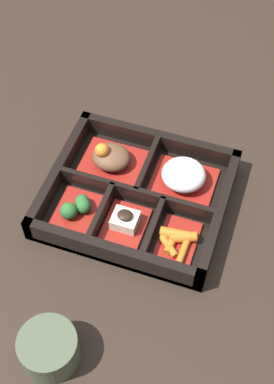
# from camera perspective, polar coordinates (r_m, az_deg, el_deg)

# --- Properties ---
(ground_plane) EXTENTS (3.00, 3.00, 0.00)m
(ground_plane) POSITION_cam_1_polar(r_m,az_deg,el_deg) (0.83, 0.00, -1.01)
(ground_plane) COLOR black
(bento_base) EXTENTS (0.27, 0.24, 0.01)m
(bento_base) POSITION_cam_1_polar(r_m,az_deg,el_deg) (0.83, 0.00, -0.81)
(bento_base) COLOR black
(bento_base) RESTS_ON ground_plane
(bento_rim) EXTENTS (0.27, 0.24, 0.04)m
(bento_rim) POSITION_cam_1_polar(r_m,az_deg,el_deg) (0.82, -0.05, -0.34)
(bento_rim) COLOR black
(bento_rim) RESTS_ON ground_plane
(bowl_stew) EXTENTS (0.10, 0.09, 0.05)m
(bowl_stew) POSITION_cam_1_polar(r_m,az_deg,el_deg) (0.85, -2.82, 3.57)
(bowl_stew) COLOR maroon
(bowl_stew) RESTS_ON bento_base
(bowl_rice) EXTENTS (0.10, 0.09, 0.04)m
(bowl_rice) POSITION_cam_1_polar(r_m,az_deg,el_deg) (0.83, 4.98, 1.66)
(bowl_rice) COLOR maroon
(bowl_rice) RESTS_ON bento_base
(bowl_greens) EXTENTS (0.06, 0.08, 0.03)m
(bowl_greens) POSITION_cam_1_polar(r_m,az_deg,el_deg) (0.81, -6.44, -1.74)
(bowl_greens) COLOR maroon
(bowl_greens) RESTS_ON bento_base
(bowl_tofu) EXTENTS (0.06, 0.08, 0.03)m
(bowl_tofu) POSITION_cam_1_polar(r_m,az_deg,el_deg) (0.79, -1.03, -3.28)
(bowl_tofu) COLOR maroon
(bowl_tofu) RESTS_ON bento_base
(bowl_carrots) EXTENTS (0.06, 0.08, 0.02)m
(bowl_carrots) POSITION_cam_1_polar(r_m,az_deg,el_deg) (0.78, 4.33, -5.12)
(bowl_carrots) COLOR maroon
(bowl_carrots) RESTS_ON bento_base
(tea_cup) EXTENTS (0.08, 0.08, 0.05)m
(tea_cup) POSITION_cam_1_polar(r_m,az_deg,el_deg) (0.71, -9.37, -16.14)
(tea_cup) COLOR #424C38
(tea_cup) RESTS_ON ground_plane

